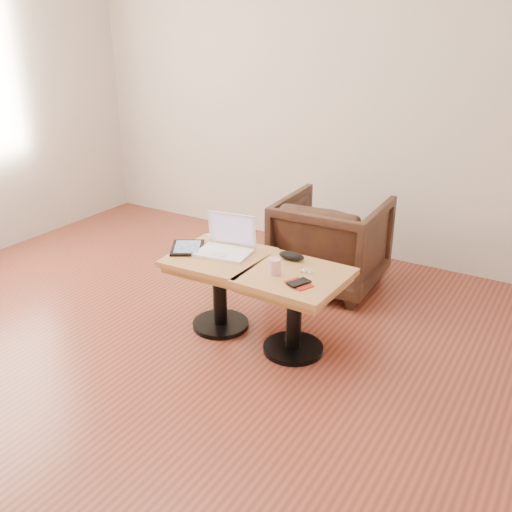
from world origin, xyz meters
The scene contains 11 objects.
room_shell centered at (0.00, 0.00, 1.35)m, with size 4.52×4.52×2.71m.
side_table_left centered at (0.14, 0.58, 0.38)m, with size 0.58×0.58×0.51m.
side_table_right centered at (0.68, 0.56, 0.38)m, with size 0.57×0.57×0.51m.
laptop centered at (0.16, 0.64, 0.55)m, with size 0.36×0.29×0.23m.
tablet centered at (-0.08, 0.55, 0.52)m, with size 0.30×0.32×0.02m.
charging_adapter centered at (-0.07, 0.79, 0.52)m, with size 0.04×0.04×0.02m, color white.
glasses_case centered at (0.57, 0.74, 0.53)m, with size 0.17×0.07×0.05m, color black.
striped_cup centered at (0.58, 0.51, 0.55)m, with size 0.07×0.07×0.09m, color #EC6089.
earbuds_tangle centered at (0.72, 0.62, 0.51)m, with size 0.08×0.05×0.01m.
phone_on_sleeve centered at (0.76, 0.45, 0.51)m, with size 0.17×0.15×0.02m.
armchair centered at (0.48, 1.53, 0.34)m, with size 0.72×0.74×0.68m, color black.
Camera 1 is at (2.03, -2.08, 1.87)m, focal length 40.00 mm.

